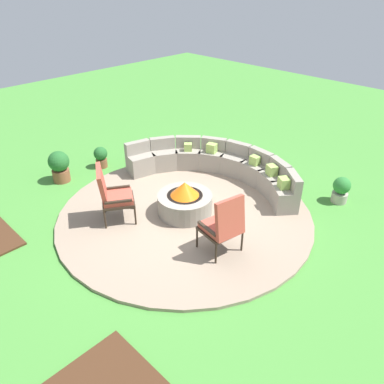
{
  "coord_description": "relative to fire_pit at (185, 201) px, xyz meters",
  "views": [
    {
      "loc": [
        4.48,
        -4.36,
        4.25
      ],
      "look_at": [
        0.0,
        0.2,
        0.45
      ],
      "focal_mm": 35.24,
      "sensor_mm": 36.0,
      "label": 1
    }
  ],
  "objects": [
    {
      "name": "fire_pit",
      "position": [
        0.0,
        0.0,
        0.0
      ],
      "size": [
        1.08,
        1.08,
        0.69
      ],
      "color": "gray",
      "rests_on": "patio_circle"
    },
    {
      "name": "potted_plant_0",
      "position": [
        -2.99,
        0.05,
        -0.04
      ],
      "size": [
        0.33,
        0.33,
        0.53
      ],
      "color": "brown",
      "rests_on": "ground_plane"
    },
    {
      "name": "potted_plant_1",
      "position": [
        1.96,
        2.64,
        -0.03
      ],
      "size": [
        0.36,
        0.36,
        0.57
      ],
      "color": "#A89E8E",
      "rests_on": "ground_plane"
    },
    {
      "name": "ground_plane",
      "position": [
        0.0,
        0.0,
        -0.32
      ],
      "size": [
        24.0,
        24.0,
        0.0
      ],
      "primitive_type": "plane",
      "color": "#478C38"
    },
    {
      "name": "patio_circle",
      "position": [
        0.0,
        0.0,
        -0.29
      ],
      "size": [
        5.0,
        5.0,
        0.06
      ],
      "primitive_type": "cylinder",
      "color": "gray",
      "rests_on": "ground_plane"
    },
    {
      "name": "lounge_chair_front_left",
      "position": [
        -0.81,
        -1.11,
        0.3
      ],
      "size": [
        0.81,
        0.85,
        1.15
      ],
      "rotation": [
        0.0,
        0.0,
        5.72
      ],
      "color": "#2D2319",
      "rests_on": "patio_circle"
    },
    {
      "name": "curved_stone_bench",
      "position": [
        -0.48,
        1.53,
        0.04
      ],
      "size": [
        3.89,
        2.12,
        0.75
      ],
      "color": "gray",
      "rests_on": "patio_circle"
    },
    {
      "name": "potted_plant_2",
      "position": [
        -3.05,
        -1.01,
        0.07
      ],
      "size": [
        0.47,
        0.47,
        0.73
      ],
      "color": "brown",
      "rests_on": "ground_plane"
    },
    {
      "name": "lounge_chair_front_right",
      "position": [
        1.31,
        -0.39,
        0.31
      ],
      "size": [
        0.7,
        0.69,
        1.11
      ],
      "rotation": [
        0.0,
        0.0,
        7.68
      ],
      "color": "#2D2319",
      "rests_on": "patio_circle"
    }
  ]
}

